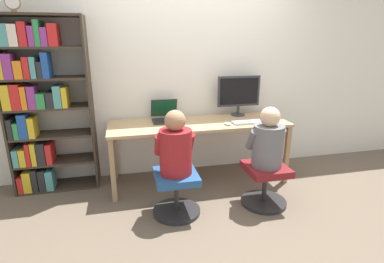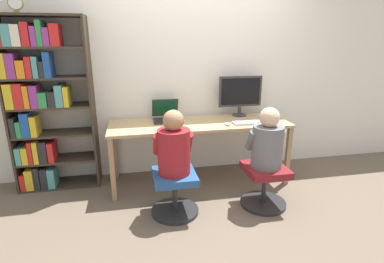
{
  "view_description": "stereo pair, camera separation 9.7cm",
  "coord_description": "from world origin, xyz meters",
  "px_view_note": "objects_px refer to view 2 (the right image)",
  "views": [
    {
      "loc": [
        -0.84,
        -2.91,
        1.65
      ],
      "look_at": [
        -0.13,
        0.15,
        0.68
      ],
      "focal_mm": 28.0,
      "sensor_mm": 36.0,
      "label": 1
    },
    {
      "loc": [
        -0.74,
        -2.93,
        1.65
      ],
      "look_at": [
        -0.13,
        0.15,
        0.68
      ],
      "focal_mm": 28.0,
      "sensor_mm": 36.0,
      "label": 2
    }
  ],
  "objects_px": {
    "laptop": "(166,116)",
    "keyboard": "(253,122)",
    "office_chair_left": "(264,183)",
    "desk_clock": "(15,3)",
    "desktop_monitor": "(240,94)",
    "office_chair_right": "(175,190)",
    "person_at_laptop": "(174,147)",
    "bookshelf": "(40,103)",
    "person_at_monitor": "(267,142)"
  },
  "relations": [
    {
      "from": "laptop",
      "to": "desk_clock",
      "type": "height_order",
      "value": "desk_clock"
    },
    {
      "from": "desktop_monitor",
      "to": "desk_clock",
      "type": "relative_size",
      "value": 3.35
    },
    {
      "from": "desktop_monitor",
      "to": "person_at_monitor",
      "type": "distance_m",
      "value": 0.96
    },
    {
      "from": "desktop_monitor",
      "to": "person_at_laptop",
      "type": "relative_size",
      "value": 0.89
    },
    {
      "from": "keyboard",
      "to": "person_at_laptop",
      "type": "relative_size",
      "value": 0.74
    },
    {
      "from": "laptop",
      "to": "keyboard",
      "type": "bearing_deg",
      "value": -19.13
    },
    {
      "from": "laptop",
      "to": "office_chair_left",
      "type": "height_order",
      "value": "laptop"
    },
    {
      "from": "keyboard",
      "to": "office_chair_right",
      "type": "relative_size",
      "value": 0.98
    },
    {
      "from": "office_chair_right",
      "to": "desk_clock",
      "type": "relative_size",
      "value": 2.87
    },
    {
      "from": "office_chair_right",
      "to": "keyboard",
      "type": "bearing_deg",
      "value": 26.84
    },
    {
      "from": "office_chair_left",
      "to": "desk_clock",
      "type": "bearing_deg",
      "value": 161.14
    },
    {
      "from": "desktop_monitor",
      "to": "office_chair_left",
      "type": "bearing_deg",
      "value": -92.35
    },
    {
      "from": "keyboard",
      "to": "person_at_laptop",
      "type": "bearing_deg",
      "value": -153.36
    },
    {
      "from": "desktop_monitor",
      "to": "person_at_monitor",
      "type": "xyz_separation_m",
      "value": [
        -0.04,
        -0.91,
        -0.32
      ]
    },
    {
      "from": "office_chair_left",
      "to": "desk_clock",
      "type": "relative_size",
      "value": 2.87
    },
    {
      "from": "desktop_monitor",
      "to": "person_at_monitor",
      "type": "height_order",
      "value": "desktop_monitor"
    },
    {
      "from": "keyboard",
      "to": "laptop",
      "type": "bearing_deg",
      "value": 160.87
    },
    {
      "from": "laptop",
      "to": "bookshelf",
      "type": "distance_m",
      "value": 1.38
    },
    {
      "from": "person_at_laptop",
      "to": "bookshelf",
      "type": "height_order",
      "value": "bookshelf"
    },
    {
      "from": "desk_clock",
      "to": "office_chair_right",
      "type": "bearing_deg",
      "value": -28.52
    },
    {
      "from": "office_chair_right",
      "to": "desk_clock",
      "type": "distance_m",
      "value": 2.36
    },
    {
      "from": "laptop",
      "to": "person_at_laptop",
      "type": "xyz_separation_m",
      "value": [
        -0.03,
        -0.82,
        -0.09
      ]
    },
    {
      "from": "desktop_monitor",
      "to": "office_chair_right",
      "type": "relative_size",
      "value": 1.17
    },
    {
      "from": "laptop",
      "to": "office_chair_left",
      "type": "distance_m",
      "value": 1.35
    },
    {
      "from": "laptop",
      "to": "bookshelf",
      "type": "relative_size",
      "value": 0.18
    },
    {
      "from": "office_chair_right",
      "to": "bookshelf",
      "type": "xyz_separation_m",
      "value": [
        -1.33,
        0.84,
        0.75
      ]
    },
    {
      "from": "bookshelf",
      "to": "desk_clock",
      "type": "distance_m",
      "value": 1.0
    },
    {
      "from": "laptop",
      "to": "person_at_monitor",
      "type": "relative_size",
      "value": 0.57
    },
    {
      "from": "office_chair_left",
      "to": "desk_clock",
      "type": "xyz_separation_m",
      "value": [
        -2.32,
        0.79,
        1.74
      ]
    },
    {
      "from": "desktop_monitor",
      "to": "person_at_laptop",
      "type": "bearing_deg",
      "value": -137.66
    },
    {
      "from": "desktop_monitor",
      "to": "laptop",
      "type": "distance_m",
      "value": 0.96
    },
    {
      "from": "laptop",
      "to": "person_at_monitor",
      "type": "bearing_deg",
      "value": -43.81
    },
    {
      "from": "person_at_monitor",
      "to": "office_chair_left",
      "type": "bearing_deg",
      "value": -90.0
    },
    {
      "from": "keyboard",
      "to": "desktop_monitor",
      "type": "bearing_deg",
      "value": 93.46
    },
    {
      "from": "desktop_monitor",
      "to": "bookshelf",
      "type": "distance_m",
      "value": 2.29
    },
    {
      "from": "office_chair_left",
      "to": "person_at_monitor",
      "type": "bearing_deg",
      "value": 90.0
    },
    {
      "from": "bookshelf",
      "to": "desk_clock",
      "type": "relative_size",
      "value": 11.6
    },
    {
      "from": "laptop",
      "to": "desk_clock",
      "type": "xyz_separation_m",
      "value": [
        -1.42,
        -0.07,
        1.2
      ]
    },
    {
      "from": "keyboard",
      "to": "bookshelf",
      "type": "height_order",
      "value": "bookshelf"
    },
    {
      "from": "keyboard",
      "to": "office_chair_right",
      "type": "xyz_separation_m",
      "value": [
        -0.98,
        -0.5,
        -0.5
      ]
    },
    {
      "from": "desktop_monitor",
      "to": "keyboard",
      "type": "height_order",
      "value": "desktop_monitor"
    },
    {
      "from": "bookshelf",
      "to": "desktop_monitor",
      "type": "bearing_deg",
      "value": 1.01
    },
    {
      "from": "office_chair_left",
      "to": "office_chair_right",
      "type": "distance_m",
      "value": 0.92
    },
    {
      "from": "laptop",
      "to": "person_at_laptop",
      "type": "bearing_deg",
      "value": -91.94
    },
    {
      "from": "keyboard",
      "to": "bookshelf",
      "type": "distance_m",
      "value": 2.35
    },
    {
      "from": "person_at_laptop",
      "to": "office_chair_right",
      "type": "bearing_deg",
      "value": -90.0
    },
    {
      "from": "laptop",
      "to": "office_chair_right",
      "type": "distance_m",
      "value": 0.99
    },
    {
      "from": "office_chair_right",
      "to": "bookshelf",
      "type": "height_order",
      "value": "bookshelf"
    },
    {
      "from": "desktop_monitor",
      "to": "laptop",
      "type": "height_order",
      "value": "desktop_monitor"
    },
    {
      "from": "laptop",
      "to": "keyboard",
      "type": "relative_size",
      "value": 0.75
    }
  ]
}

